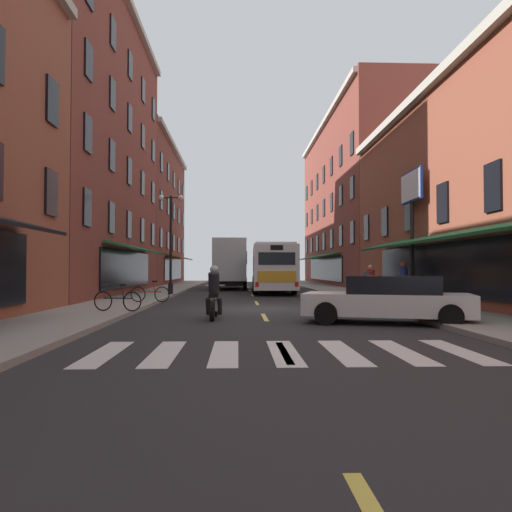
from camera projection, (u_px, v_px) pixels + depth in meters
name	position (u px, v px, depth m)	size (l,w,h in m)	color
ground_plane	(260.00, 310.00, 18.92)	(34.80, 80.00, 0.10)	#28282B
lane_centre_dashes	(260.00, 309.00, 18.67)	(0.14, 73.90, 0.01)	#DBCC4C
crosswalk_near	(284.00, 352.00, 8.93)	(7.10, 2.80, 0.01)	silver
sidewalk_left	(108.00, 307.00, 18.70)	(3.00, 80.00, 0.14)	gray
sidewalk_right	(408.00, 306.00, 19.15)	(3.00, 80.00, 0.14)	gray
storefront_row_right	(505.00, 161.00, 22.06)	(9.44, 79.90, 15.72)	brown
billboard_sign	(412.00, 204.00, 21.90)	(0.40, 2.48, 5.89)	black
transit_bus	(272.00, 268.00, 32.66)	(2.90, 11.98, 3.10)	silver
box_truck	(231.00, 264.00, 37.22)	(2.56, 7.93, 3.74)	#B21E19
sedan_near	(233.00, 278.00, 45.68)	(2.06, 4.43, 1.41)	black
sedan_mid	(388.00, 299.00, 13.69)	(4.95, 3.12, 1.35)	silver
motorcycle_rider	(214.00, 296.00, 14.96)	(0.62, 2.07, 1.66)	black
bicycle_near	(150.00, 294.00, 20.55)	(1.70, 0.48, 0.91)	black
bicycle_mid	(118.00, 300.00, 16.09)	(1.68, 0.55, 0.91)	black
pedestrian_near	(370.00, 282.00, 21.55)	(0.53, 0.42, 1.60)	#66387F
pedestrian_mid	(403.00, 281.00, 21.65)	(0.36, 0.36, 1.73)	navy
street_lamp_twin	(171.00, 239.00, 27.23)	(1.42, 0.32, 5.61)	black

